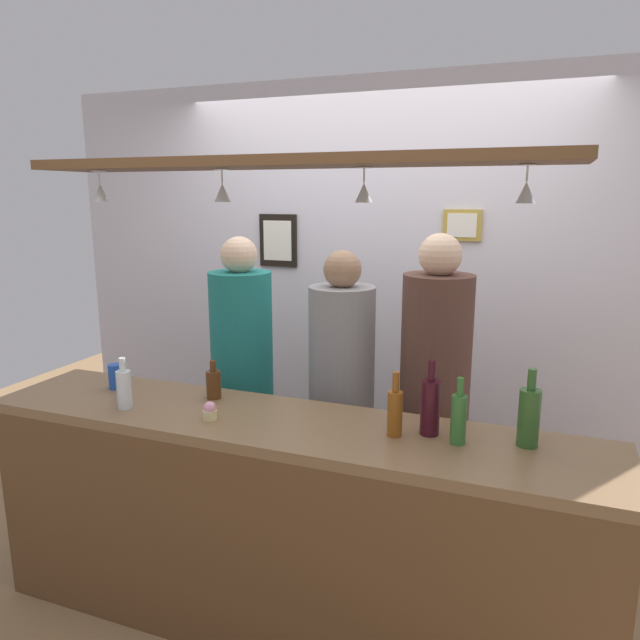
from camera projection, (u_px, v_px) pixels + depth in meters
The scene contains 21 objects.
ground_plane at pixel (313, 577), 2.97m from camera, with size 8.00×8.00×0.00m, color olive.
back_wall at pixel (376, 292), 3.70m from camera, with size 4.40×0.06×2.60m, color silver.
bar_counter at pixel (267, 506), 2.37m from camera, with size 2.70×0.55×0.98m.
overhead_glass_rack at pixel (283, 162), 2.27m from camera, with size 2.20×0.36×0.04m, color brown.
hanging_wineglass_far_left at pixel (100, 192), 2.55m from camera, with size 0.07×0.07×0.13m.
hanging_wineglass_left at pixel (222, 192), 2.40m from camera, with size 0.07×0.07×0.13m.
hanging_wineglass_center_left at pixel (364, 191), 2.24m from camera, with size 0.07×0.07×0.13m.
hanging_wineglass_center at pixel (526, 191), 2.04m from camera, with size 0.07×0.07×0.13m.
person_left_teal_shirt at pixel (242, 359), 3.22m from camera, with size 0.34×0.34×1.69m.
person_middle_grey_shirt at pixel (342, 376), 3.02m from camera, with size 0.34×0.34×1.63m.
person_right_brown_shirt at pixel (435, 375), 2.84m from camera, with size 0.34×0.34×1.73m.
bottle_beer_amber_tall at pixel (395, 411), 2.27m from camera, with size 0.06×0.06×0.26m.
bottle_beer_brown_stubby at pixel (214, 383), 2.70m from camera, with size 0.07×0.07×0.18m.
bottle_soda_clear at pixel (124, 388), 2.57m from camera, with size 0.06×0.06×0.23m.
bottle_wine_dark_red at pixel (430, 406), 2.28m from camera, with size 0.08×0.08×0.30m.
bottle_beer_green_import at pixel (459, 418), 2.20m from camera, with size 0.06×0.06×0.26m.
bottle_champagne_green at pixel (529, 416), 2.18m from camera, with size 0.08×0.08×0.30m.
drink_can at pixel (115, 376), 2.83m from camera, with size 0.07×0.07×0.12m, color #1E4CB2.
cupcake at pixel (210, 411), 2.45m from camera, with size 0.06×0.06×0.08m.
picture_frame_upper_small at pixel (462, 225), 3.39m from camera, with size 0.22×0.02×0.18m.
picture_frame_caricature at pixel (278, 241), 3.82m from camera, with size 0.26×0.02×0.34m.
Camera 1 is at (0.97, -2.44, 1.90)m, focal length 32.79 mm.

